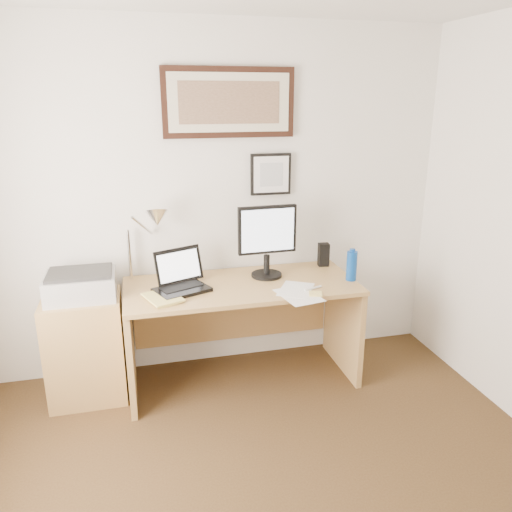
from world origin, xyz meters
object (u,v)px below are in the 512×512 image
object	(u,v)px
desk	(239,310)
book	(149,301)
laptop	(181,281)
lcd_monitor	(267,238)
side_cabinet	(86,348)
water_bottle	(352,266)
printer	(81,285)

from	to	relation	value
desk	book	bearing A→B (deg)	-157.16
book	laptop	bearing A→B (deg)	40.54
lcd_monitor	side_cabinet	bearing A→B (deg)	-177.67
desk	water_bottle	bearing A→B (deg)	-13.97
side_cabinet	desk	bearing A→B (deg)	1.89
side_cabinet	lcd_monitor	distance (m)	1.45
printer	desk	bearing A→B (deg)	1.16
laptop	lcd_monitor	size ratio (longest dim) A/B	0.79
water_bottle	book	xyz separation A→B (m)	(-1.41, -0.08, -0.09)
printer	book	bearing A→B (deg)	-30.45
desk	lcd_monitor	world-z (taller)	lcd_monitor
water_bottle	printer	distance (m)	1.84
desk	lcd_monitor	bearing A→B (deg)	4.58
laptop	lcd_monitor	world-z (taller)	lcd_monitor
lcd_monitor	printer	bearing A→B (deg)	-178.27
water_bottle	book	world-z (taller)	water_bottle
side_cabinet	book	bearing A→B (deg)	-28.38
side_cabinet	printer	size ratio (longest dim) A/B	1.66
desk	laptop	world-z (taller)	laptop
side_cabinet	desk	world-z (taller)	desk
water_bottle	desk	xyz separation A→B (m)	(-0.77, 0.19, -0.34)
lcd_monitor	laptop	bearing A→B (deg)	-171.32
side_cabinet	lcd_monitor	xyz separation A→B (m)	(1.28, 0.05, 0.68)
water_bottle	laptop	size ratio (longest dim) A/B	0.51
side_cabinet	laptop	bearing A→B (deg)	-3.80
side_cabinet	desk	xyz separation A→B (m)	(1.07, 0.04, 0.15)
side_cabinet	lcd_monitor	bearing A→B (deg)	2.33
lcd_monitor	printer	xyz separation A→B (m)	(-1.27, -0.04, -0.22)
water_bottle	printer	xyz separation A→B (m)	(-1.83, 0.17, -0.04)
book	lcd_monitor	world-z (taller)	lcd_monitor
water_bottle	lcd_monitor	bearing A→B (deg)	159.58
printer	water_bottle	bearing A→B (deg)	-5.32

